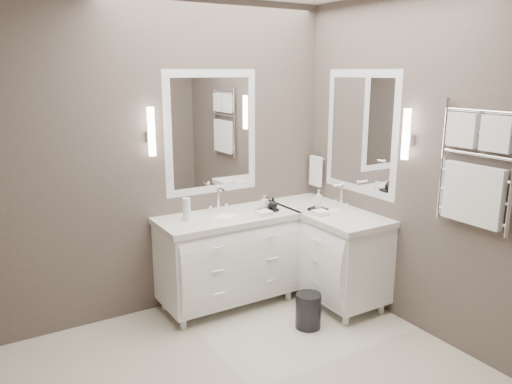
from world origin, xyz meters
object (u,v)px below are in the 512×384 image
towel_ladder (475,173)px  vanity_back (227,254)px  vanity_right (326,247)px  waste_bin (308,311)px

towel_ladder → vanity_back: bearing=124.1°
vanity_right → towel_ladder: size_ratio=1.38×
vanity_right → towel_ladder: towel_ladder is taller
vanity_back → waste_bin: bearing=-63.0°
waste_bin → vanity_right: bearing=38.5°
vanity_right → waste_bin: size_ratio=4.19×
vanity_back → towel_ladder: towel_ladder is taller
vanity_back → vanity_right: same height
towel_ladder → waste_bin: towel_ladder is taller
waste_bin → vanity_back: bearing=117.0°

